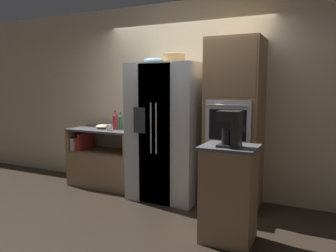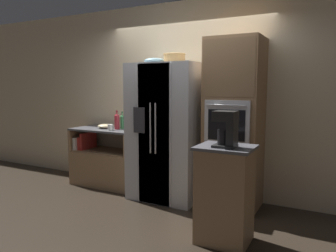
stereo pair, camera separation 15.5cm
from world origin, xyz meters
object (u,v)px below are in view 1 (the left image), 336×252
at_px(refrigerator, 167,132).
at_px(mug, 109,128).
at_px(wicker_basket, 174,58).
at_px(fruit_bowl, 154,61).
at_px(bottle_short, 121,122).
at_px(wall_oven, 234,124).
at_px(mixing_bowl, 103,126).
at_px(coffee_maker, 232,127).
at_px(bottle_tall, 115,121).

xyz_separation_m(refrigerator, mug, (-0.95, -0.06, 0.01)).
bearing_deg(wicker_basket, fruit_bowl, -177.20).
height_order(wicker_basket, bottle_short, wicker_basket).
distance_m(wall_oven, bottle_short, 1.83).
bearing_deg(mug, wall_oven, 4.16).
height_order(wall_oven, fruit_bowl, wall_oven).
bearing_deg(mug, bottle_short, 76.16).
height_order(mixing_bowl, coffee_maker, coffee_maker).
bearing_deg(fruit_bowl, coffee_maker, -35.31).
xyz_separation_m(bottle_tall, bottle_short, (0.04, 0.08, -0.01)).
xyz_separation_m(refrigerator, bottle_tall, (-0.94, 0.10, 0.10)).
distance_m(refrigerator, fruit_bowl, 1.00).
height_order(wicker_basket, mixing_bowl, wicker_basket).
bearing_deg(bottle_short, fruit_bowl, -14.70).
distance_m(bottle_short, coffee_maker, 2.38).
height_order(bottle_short, mixing_bowl, bottle_short).
distance_m(fruit_bowl, mixing_bowl, 1.40).
bearing_deg(wall_oven, bottle_tall, 179.59).
bearing_deg(mixing_bowl, fruit_bowl, -6.61).
bearing_deg(refrigerator, mixing_bowl, 174.85).
bearing_deg(mug, mixing_bowl, 145.73).
relative_size(bottle_tall, coffee_maker, 0.84).
relative_size(fruit_bowl, coffee_maker, 0.81).
relative_size(wall_oven, mixing_bowl, 9.64).
distance_m(wall_oven, mug, 1.89).
relative_size(fruit_bowl, mug, 2.53).
bearing_deg(wicker_basket, refrigerator, -176.19).
height_order(fruit_bowl, coffee_maker, fruit_bowl).
distance_m(wicker_basket, bottle_short, 1.38).
bearing_deg(wall_oven, refrigerator, -174.98).
xyz_separation_m(wall_oven, fruit_bowl, (-1.13, -0.09, 0.84)).
bearing_deg(mug, coffee_maker, -23.58).
xyz_separation_m(mixing_bowl, coffee_maker, (2.37, -1.09, 0.24)).
relative_size(wicker_basket, fruit_bowl, 1.06).
bearing_deg(mixing_bowl, mug, -34.27).
xyz_separation_m(wall_oven, bottle_tall, (-1.87, 0.01, -0.05)).
xyz_separation_m(fruit_bowl, bottle_tall, (-0.74, 0.10, -0.89)).
xyz_separation_m(fruit_bowl, mixing_bowl, (-0.99, 0.11, -0.99)).
bearing_deg(bottle_tall, wall_oven, -0.41).
bearing_deg(mixing_bowl, refrigerator, -5.15).
xyz_separation_m(bottle_short, mixing_bowl, (-0.29, -0.07, -0.08)).
bearing_deg(wicker_basket, mixing_bowl, 175.60).
distance_m(fruit_bowl, coffee_maker, 1.85).
distance_m(wall_oven, wicker_basket, 1.20).
bearing_deg(bottle_short, mixing_bowl, -167.05).
distance_m(bottle_short, mixing_bowl, 0.31).
relative_size(mug, mixing_bowl, 0.50).
height_order(mug, mixing_bowl, mug).
bearing_deg(refrigerator, bottle_short, 168.93).
relative_size(wicker_basket, coffee_maker, 0.86).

